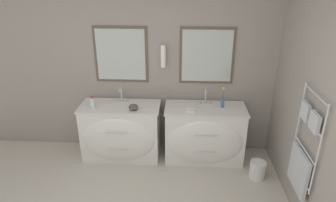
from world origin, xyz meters
name	(u,v)px	position (x,y,z in m)	size (l,w,h in m)	color
wall_back	(144,65)	(0.01, 2.24, 1.30)	(5.33, 0.15, 2.60)	gray
wall_right	(314,104)	(1.90, 0.99, 1.29)	(0.13, 4.31, 2.60)	gray
vanity_left	(121,131)	(-0.30, 1.89, 0.41)	(1.12, 0.59, 0.80)	white
vanity_right	(204,134)	(0.89, 1.89, 0.41)	(1.12, 0.59, 0.80)	white
faucet_left	(121,95)	(-0.30, 2.05, 0.91)	(0.17, 0.14, 0.22)	silver
faucet_right	(206,97)	(0.89, 2.05, 0.91)	(0.17, 0.14, 0.22)	silver
toiletry_bottle	(93,103)	(-0.66, 1.84, 0.88)	(0.06, 0.06, 0.16)	silver
amenity_bowl	(133,107)	(-0.09, 1.80, 0.84)	(0.13, 0.13, 0.08)	#4C4742
flower_vase	(223,100)	(1.12, 1.95, 0.91)	(0.04, 0.04, 0.30)	teal
soap_dish	(191,110)	(0.68, 1.79, 0.82)	(0.12, 0.08, 0.04)	white
waste_bin	(257,169)	(1.58, 1.48, 0.13)	(0.21, 0.21, 0.24)	silver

